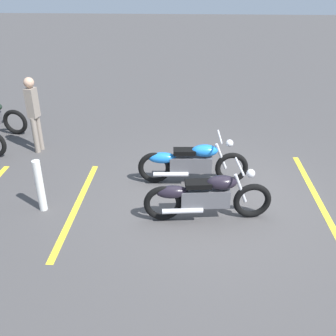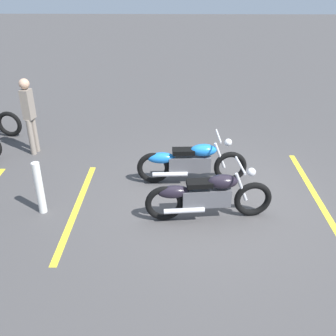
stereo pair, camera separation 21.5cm
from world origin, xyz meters
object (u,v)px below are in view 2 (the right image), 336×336
Objects in this scene: bystander_near_row at (29,113)px; motorcycle_bright_foreground at (189,162)px; motorcycle_dark_foreground at (206,195)px; bollard_post at (39,188)px.

motorcycle_bright_foreground is at bearing 170.33° from bystander_near_row.
bystander_near_row is at bearing 139.86° from motorcycle_dark_foreground.
bollard_post is (-0.93, 2.49, -0.50)m from bystander_near_row.
motorcycle_bright_foreground and motorcycle_dark_foreground have the same top height.
motorcycle_bright_foreground reaches higher than bollard_post.
bystander_near_row reaches higher than bollard_post.
motorcycle_dark_foreground is at bearing 156.69° from bystander_near_row.
motorcycle_dark_foreground is 2.24× the size of bollard_post.
bystander_near_row reaches higher than motorcycle_bright_foreground.
motorcycle_bright_foreground is 3.89m from bystander_near_row.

